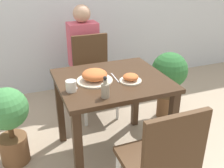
{
  "coord_description": "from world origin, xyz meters",
  "views": [
    {
      "loc": [
        -0.7,
        -1.81,
        1.6
      ],
      "look_at": [
        0.0,
        0.0,
        0.69
      ],
      "focal_mm": 42.0,
      "sensor_mm": 36.0,
      "label": 1
    }
  ],
  "objects_px": {
    "sauce_bottle": "(105,89)",
    "person_figure": "(84,55)",
    "drink_cup": "(71,86)",
    "potted_plant_left": "(9,120)",
    "potted_plant_right": "(169,76)",
    "chair_far": "(94,72)",
    "chair_near": "(162,160)",
    "food_plate": "(94,76)",
    "side_plate": "(131,78)"
  },
  "relations": [
    {
      "from": "drink_cup",
      "to": "person_figure",
      "type": "xyz_separation_m",
      "value": [
        0.42,
        1.2,
        -0.2
      ]
    },
    {
      "from": "sauce_bottle",
      "to": "food_plate",
      "type": "bearing_deg",
      "value": 87.28
    },
    {
      "from": "chair_far",
      "to": "sauce_bottle",
      "type": "xyz_separation_m",
      "value": [
        -0.24,
        -1.04,
        0.3
      ]
    },
    {
      "from": "chair_far",
      "to": "person_figure",
      "type": "height_order",
      "value": "person_figure"
    },
    {
      "from": "food_plate",
      "to": "drink_cup",
      "type": "distance_m",
      "value": 0.24
    },
    {
      "from": "chair_far",
      "to": "drink_cup",
      "type": "xyz_separation_m",
      "value": [
        -0.44,
        -0.86,
        0.28
      ]
    },
    {
      "from": "potted_plant_left",
      "to": "potted_plant_right",
      "type": "distance_m",
      "value": 1.63
    },
    {
      "from": "person_figure",
      "to": "chair_near",
      "type": "bearing_deg",
      "value": -90.82
    },
    {
      "from": "chair_far",
      "to": "food_plate",
      "type": "relative_size",
      "value": 3.09
    },
    {
      "from": "side_plate",
      "to": "sauce_bottle",
      "type": "relative_size",
      "value": 1.1
    },
    {
      "from": "chair_far",
      "to": "person_figure",
      "type": "relative_size",
      "value": 0.76
    },
    {
      "from": "food_plate",
      "to": "person_figure",
      "type": "relative_size",
      "value": 0.24
    },
    {
      "from": "person_figure",
      "to": "sauce_bottle",
      "type": "bearing_deg",
      "value": -99.19
    },
    {
      "from": "sauce_bottle",
      "to": "person_figure",
      "type": "height_order",
      "value": "person_figure"
    },
    {
      "from": "chair_near",
      "to": "potted_plant_right",
      "type": "relative_size",
      "value": 1.18
    },
    {
      "from": "potted_plant_right",
      "to": "chair_far",
      "type": "bearing_deg",
      "value": 150.56
    },
    {
      "from": "chair_far",
      "to": "potted_plant_left",
      "type": "bearing_deg",
      "value": -148.14
    },
    {
      "from": "person_figure",
      "to": "potted_plant_left",
      "type": "bearing_deg",
      "value": -134.51
    },
    {
      "from": "chair_near",
      "to": "drink_cup",
      "type": "distance_m",
      "value": 0.81
    },
    {
      "from": "chair_near",
      "to": "drink_cup",
      "type": "height_order",
      "value": "chair_near"
    },
    {
      "from": "chair_far",
      "to": "potted_plant_left",
      "type": "height_order",
      "value": "chair_far"
    },
    {
      "from": "sauce_bottle",
      "to": "potted_plant_left",
      "type": "distance_m",
      "value": 0.9
    },
    {
      "from": "side_plate",
      "to": "person_figure",
      "type": "relative_size",
      "value": 0.15
    },
    {
      "from": "chair_far",
      "to": "side_plate",
      "type": "bearing_deg",
      "value": -87.41
    },
    {
      "from": "chair_near",
      "to": "side_plate",
      "type": "xyz_separation_m",
      "value": [
        0.08,
        0.64,
        0.27
      ]
    },
    {
      "from": "person_figure",
      "to": "drink_cup",
      "type": "bearing_deg",
      "value": -109.32
    },
    {
      "from": "food_plate",
      "to": "person_figure",
      "type": "xyz_separation_m",
      "value": [
        0.21,
        1.1,
        -0.2
      ]
    },
    {
      "from": "chair_near",
      "to": "chair_far",
      "type": "distance_m",
      "value": 1.5
    },
    {
      "from": "food_plate",
      "to": "drink_cup",
      "type": "height_order",
      "value": "food_plate"
    },
    {
      "from": "chair_near",
      "to": "potted_plant_left",
      "type": "xyz_separation_m",
      "value": [
        -0.87,
        0.94,
        -0.07
      ]
    },
    {
      "from": "potted_plant_right",
      "to": "drink_cup",
      "type": "bearing_deg",
      "value": -158.3
    },
    {
      "from": "chair_far",
      "to": "drink_cup",
      "type": "bearing_deg",
      "value": -116.9
    },
    {
      "from": "chair_far",
      "to": "sauce_bottle",
      "type": "bearing_deg",
      "value": -102.84
    },
    {
      "from": "chair_far",
      "to": "potted_plant_left",
      "type": "distance_m",
      "value": 1.07
    },
    {
      "from": "chair_near",
      "to": "food_plate",
      "type": "relative_size",
      "value": 3.09
    },
    {
      "from": "sauce_bottle",
      "to": "person_figure",
      "type": "relative_size",
      "value": 0.14
    },
    {
      "from": "chair_far",
      "to": "potted_plant_right",
      "type": "xyz_separation_m",
      "value": [
        0.71,
        -0.4,
        -0.01
      ]
    },
    {
      "from": "food_plate",
      "to": "potted_plant_left",
      "type": "relative_size",
      "value": 0.41
    },
    {
      "from": "chair_near",
      "to": "sauce_bottle",
      "type": "relative_size",
      "value": 5.54
    },
    {
      "from": "chair_far",
      "to": "food_plate",
      "type": "distance_m",
      "value": 0.84
    },
    {
      "from": "food_plate",
      "to": "chair_far",
      "type": "bearing_deg",
      "value": 73.47
    },
    {
      "from": "side_plate",
      "to": "drink_cup",
      "type": "relative_size",
      "value": 2.15
    },
    {
      "from": "chair_near",
      "to": "food_plate",
      "type": "bearing_deg",
      "value": -76.23
    },
    {
      "from": "sauce_bottle",
      "to": "chair_near",
      "type": "bearing_deg",
      "value": -66.94
    },
    {
      "from": "chair_far",
      "to": "person_figure",
      "type": "bearing_deg",
      "value": 92.12
    },
    {
      "from": "potted_plant_left",
      "to": "potted_plant_right",
      "type": "relative_size",
      "value": 0.93
    },
    {
      "from": "drink_cup",
      "to": "person_figure",
      "type": "height_order",
      "value": "person_figure"
    },
    {
      "from": "food_plate",
      "to": "person_figure",
      "type": "height_order",
      "value": "person_figure"
    },
    {
      "from": "potted_plant_right",
      "to": "person_figure",
      "type": "height_order",
      "value": "person_figure"
    },
    {
      "from": "chair_near",
      "to": "drink_cup",
      "type": "xyz_separation_m",
      "value": [
        -0.4,
        0.65,
        0.28
      ]
    }
  ]
}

